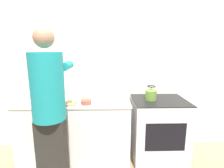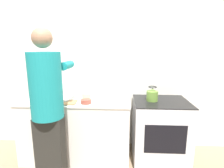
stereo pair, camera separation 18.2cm
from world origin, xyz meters
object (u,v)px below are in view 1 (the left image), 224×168
(cutting_board, at_px, (60,104))
(canister_jar, at_px, (40,95))
(oven, at_px, (158,129))
(bowl_prep, at_px, (86,102))
(knife, at_px, (60,102))
(kettle, at_px, (151,94))
(person, at_px, (49,107))

(cutting_board, bearing_deg, canister_jar, 150.49)
(oven, height_order, bowl_prep, bowl_prep)
(knife, xyz_separation_m, bowl_prep, (0.35, -0.01, 0.01))
(cutting_board, bearing_deg, knife, 139.65)
(canister_jar, bearing_deg, knife, -28.95)
(kettle, height_order, bowl_prep, kettle)
(oven, height_order, canister_jar, canister_jar)
(knife, height_order, bowl_prep, bowl_prep)
(cutting_board, xyz_separation_m, kettle, (1.23, 0.19, 0.07))
(cutting_board, relative_size, bowl_prep, 2.89)
(knife, height_order, kettle, kettle)
(oven, distance_m, knife, 1.47)
(bowl_prep, bearing_deg, knife, 177.69)
(oven, distance_m, cutting_board, 1.45)
(cutting_board, distance_m, canister_jar, 0.38)
(bowl_prep, bearing_deg, kettle, 11.97)
(cutting_board, distance_m, bowl_prep, 0.34)
(knife, bearing_deg, canister_jar, 135.22)
(oven, relative_size, canister_jar, 5.46)
(cutting_board, height_order, bowl_prep, bowl_prep)
(cutting_board, height_order, knife, knife)
(person, relative_size, kettle, 8.98)
(cutting_board, relative_size, knife, 1.98)
(knife, bearing_deg, person, -105.54)
(person, relative_size, bowl_prep, 13.17)
(kettle, bearing_deg, oven, -1.31)
(oven, xyz_separation_m, cutting_board, (-1.36, -0.18, 0.46))
(oven, distance_m, person, 1.59)
(person, xyz_separation_m, knife, (-0.00, 0.40, -0.07))
(person, xyz_separation_m, bowl_prep, (0.35, 0.38, -0.07))
(oven, height_order, knife, knife)
(oven, xyz_separation_m, bowl_prep, (-1.03, -0.19, 0.48))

